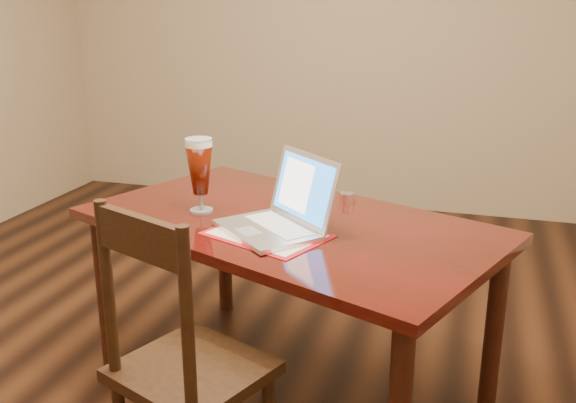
% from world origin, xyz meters
% --- Properties ---
extents(ground, '(5.00, 5.00, 0.00)m').
position_xyz_m(ground, '(0.00, 0.00, 0.00)').
color(ground, black).
rests_on(ground, ground).
extents(dining_table, '(1.73, 1.36, 1.00)m').
position_xyz_m(dining_table, '(0.25, 0.01, 0.64)').
color(dining_table, '#490B09').
rests_on(dining_table, ground).
extents(dining_chair, '(0.53, 0.52, 0.97)m').
position_xyz_m(dining_chair, '(0.13, -0.63, 0.46)').
color(dining_chair, '#321C0E').
rests_on(dining_chair, ground).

